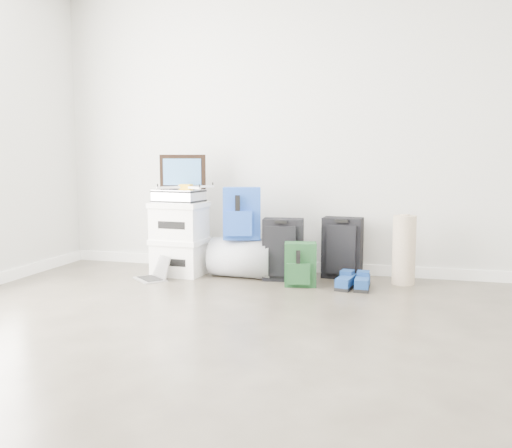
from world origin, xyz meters
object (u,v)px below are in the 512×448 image
(large_suitcase, at_px, (283,249))
(carry_on, at_px, (342,248))
(laptop, at_px, (154,274))
(boxes_stack, at_px, (180,238))
(duffel_bag, at_px, (243,258))
(briefcase, at_px, (179,196))

(large_suitcase, bearing_deg, carry_on, 16.93)
(carry_on, xyz_separation_m, laptop, (-1.61, -0.52, -0.22))
(boxes_stack, height_order, duffel_bag, boxes_stack)
(boxes_stack, relative_size, large_suitcase, 1.23)
(boxes_stack, height_order, briefcase, briefcase)
(carry_on, bearing_deg, boxes_stack, -166.13)
(duffel_bag, xyz_separation_m, large_suitcase, (0.38, -0.02, 0.10))
(carry_on, distance_m, laptop, 1.70)
(large_suitcase, relative_size, carry_on, 1.00)
(large_suitcase, xyz_separation_m, carry_on, (0.50, 0.23, 0.00))
(carry_on, bearing_deg, large_suitcase, -151.38)
(boxes_stack, height_order, laptop, boxes_stack)
(briefcase, bearing_deg, duffel_bag, 11.42)
(boxes_stack, distance_m, carry_on, 1.49)
(large_suitcase, height_order, laptop, large_suitcase)
(large_suitcase, relative_size, laptop, 1.47)
(boxes_stack, distance_m, large_suitcase, 0.98)
(laptop, bearing_deg, large_suitcase, 54.89)
(carry_on, height_order, laptop, carry_on)
(carry_on, bearing_deg, duffel_bag, -162.29)
(boxes_stack, bearing_deg, briefcase, 94.11)
(boxes_stack, relative_size, duffel_bag, 1.17)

